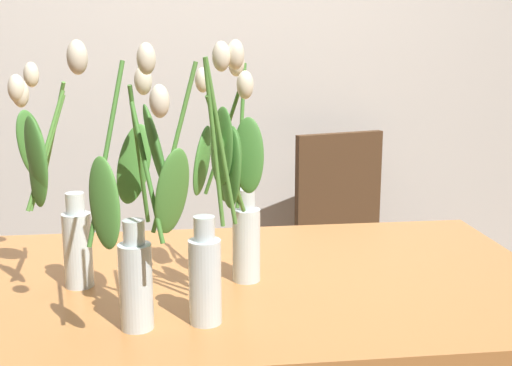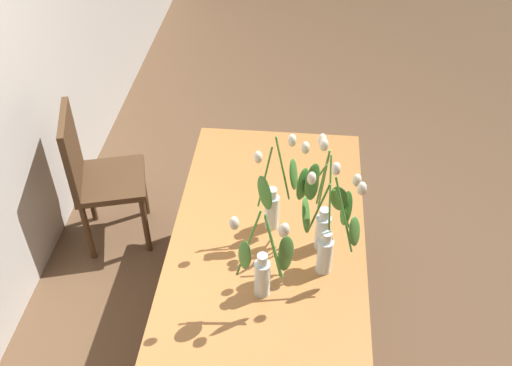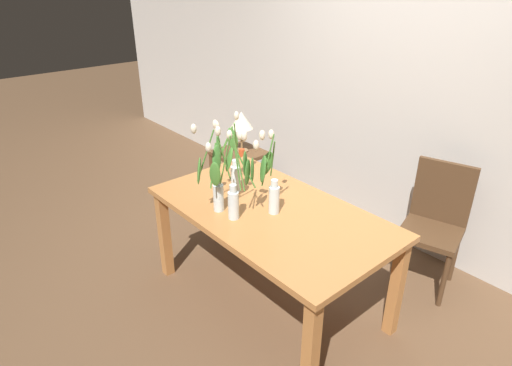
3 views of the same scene
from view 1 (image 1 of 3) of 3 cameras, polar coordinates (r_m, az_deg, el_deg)
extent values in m
cube|color=beige|center=(2.98, -4.83, 12.85)|extent=(9.00, 0.10, 2.70)
cube|color=#B7753D|center=(1.67, -2.34, -8.87)|extent=(1.60, 0.90, 0.04)
cube|color=#B7753D|center=(2.34, 15.71, -12.72)|extent=(0.07, 0.07, 0.70)
cylinder|color=silver|center=(1.40, -4.38, -8.42)|extent=(0.07, 0.07, 0.18)
cylinder|color=silver|center=(1.36, -4.46, -3.90)|extent=(0.04, 0.04, 0.05)
cylinder|color=silver|center=(1.41, -4.36, -9.56)|extent=(0.06, 0.06, 0.11)
cylinder|color=#56933D|center=(1.38, -2.56, 2.30)|extent=(0.09, 0.10, 0.27)
ellipsoid|color=#F2E5C6|center=(1.42, -0.94, 8.39)|extent=(0.04, 0.04, 0.06)
ellipsoid|color=#427F33|center=(1.44, -2.39, 1.63)|extent=(0.08, 0.07, 0.18)
cylinder|color=#56933D|center=(1.35, -3.01, 3.38)|extent=(0.07, 0.04, 0.35)
ellipsoid|color=#F2E5C6|center=(1.35, -1.85, 10.92)|extent=(0.04, 0.04, 0.06)
ellipsoid|color=#427F33|center=(1.40, -2.15, 1.22)|extent=(0.06, 0.07, 0.17)
cylinder|color=#56933D|center=(1.31, -7.02, 2.96)|extent=(0.10, 0.03, 0.34)
ellipsoid|color=#F2E5C6|center=(1.29, -9.38, 10.46)|extent=(0.04, 0.04, 0.06)
ellipsoid|color=#427F33|center=(1.28, -8.60, 3.02)|extent=(0.07, 0.11, 0.18)
cylinder|color=#56933D|center=(1.34, -3.59, 3.28)|extent=(0.04, 0.03, 0.35)
ellipsoid|color=#F2E5C6|center=(1.34, -3.00, 10.77)|extent=(0.04, 0.04, 0.06)
ellipsoid|color=#427F33|center=(1.39, -2.95, 3.10)|extent=(0.06, 0.08, 0.18)
cylinder|color=silver|center=(1.65, -15.00, -5.59)|extent=(0.07, 0.07, 0.18)
cylinder|color=silver|center=(1.61, -15.23, -1.70)|extent=(0.04, 0.04, 0.05)
cylinder|color=silver|center=(1.65, -14.95, -6.58)|extent=(0.06, 0.06, 0.11)
cylinder|color=#56933D|center=(1.64, -17.07, 3.58)|extent=(0.09, 0.10, 0.28)
ellipsoid|color=#F2E5C6|center=(1.68, -18.68, 8.78)|extent=(0.04, 0.04, 0.06)
ellipsoid|color=#427F33|center=(1.66, -18.66, 3.13)|extent=(0.09, 0.08, 0.18)
cylinder|color=#56933D|center=(1.55, -17.56, 2.69)|extent=(0.09, 0.08, 0.26)
ellipsoid|color=#F2E5C6|center=(1.51, -19.81, 7.62)|extent=(0.04, 0.04, 0.06)
ellipsoid|color=#427F33|center=(1.51, -18.31, 2.28)|extent=(0.08, 0.09, 0.18)
cylinder|color=#56933D|center=(1.56, -17.43, 2.51)|extent=(0.08, 0.08, 0.25)
ellipsoid|color=#F2E5C6|center=(1.51, -19.53, 7.24)|extent=(0.04, 0.04, 0.06)
ellipsoid|color=#427F33|center=(1.52, -18.13, 1.18)|extent=(0.06, 0.07, 0.17)
cylinder|color=silver|center=(1.39, -10.23, -8.72)|extent=(0.07, 0.07, 0.18)
cylinder|color=silver|center=(1.35, -10.42, -4.17)|extent=(0.04, 0.04, 0.05)
cylinder|color=silver|center=(1.40, -10.18, -9.86)|extent=(0.06, 0.06, 0.11)
cylinder|color=#478433|center=(1.36, -9.96, 2.24)|extent=(0.03, 0.08, 0.29)
ellipsoid|color=#F2E5C6|center=(1.38, -9.64, 8.67)|extent=(0.04, 0.04, 0.06)
ellipsoid|color=#4C8E38|center=(1.41, -10.41, 1.61)|extent=(0.11, 0.07, 0.18)
cylinder|color=#478433|center=(1.27, -9.30, 0.92)|extent=(0.06, 0.09, 0.26)
ellipsoid|color=#F2E5C6|center=(1.20, -8.26, 6.95)|extent=(0.04, 0.04, 0.06)
ellipsoid|color=#4C8E38|center=(1.25, -7.20, -0.73)|extent=(0.10, 0.07, 0.18)
cylinder|color=#478433|center=(1.26, -12.71, 2.52)|extent=(0.08, 0.10, 0.34)
ellipsoid|color=#F2E5C6|center=(1.20, -15.05, 10.35)|extent=(0.04, 0.04, 0.06)
ellipsoid|color=#4C8E38|center=(1.23, -12.84, -1.67)|extent=(0.08, 0.09, 0.18)
cylinder|color=silver|center=(1.63, -0.83, -5.33)|extent=(0.07, 0.07, 0.18)
cylinder|color=silver|center=(1.60, -0.84, -1.40)|extent=(0.04, 0.04, 0.05)
cylinder|color=silver|center=(1.64, -0.83, -6.33)|extent=(0.06, 0.06, 0.11)
cylinder|color=#478433|center=(1.59, -2.86, 3.62)|extent=(0.09, 0.06, 0.27)
ellipsoid|color=#F2E5C6|center=(1.60, -4.60, 8.78)|extent=(0.04, 0.04, 0.06)
ellipsoid|color=#427F33|center=(1.60, -4.61, 1.92)|extent=(0.08, 0.10, 0.18)
cylinder|color=#478433|center=(1.52, -1.29, 4.07)|extent=(0.03, 0.08, 0.33)
ellipsoid|color=#F2E5C6|center=(1.47, -1.70, 10.26)|extent=(0.04, 0.04, 0.06)
ellipsoid|color=#427F33|center=(1.48, -0.64, 2.38)|extent=(0.07, 0.07, 0.17)
cube|color=#4C331E|center=(2.78, 8.80, -6.07)|extent=(0.49, 0.49, 0.04)
cylinder|color=#4C331E|center=(2.83, 13.46, -11.09)|extent=(0.04, 0.04, 0.43)
cylinder|color=#4C331E|center=(2.65, 7.36, -12.44)|extent=(0.04, 0.04, 0.43)
cylinder|color=#4C331E|center=(3.08, 9.73, -8.87)|extent=(0.04, 0.04, 0.43)
cylinder|color=#4C331E|center=(2.93, 4.00, -9.92)|extent=(0.04, 0.04, 0.43)
cube|color=#4C331E|center=(2.87, 7.10, -0.28)|extent=(0.40, 0.14, 0.46)
camera|label=2|loc=(2.70, -66.41, 36.94)|focal=41.37mm
camera|label=3|loc=(2.07, 91.35, 22.91)|focal=30.45mm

